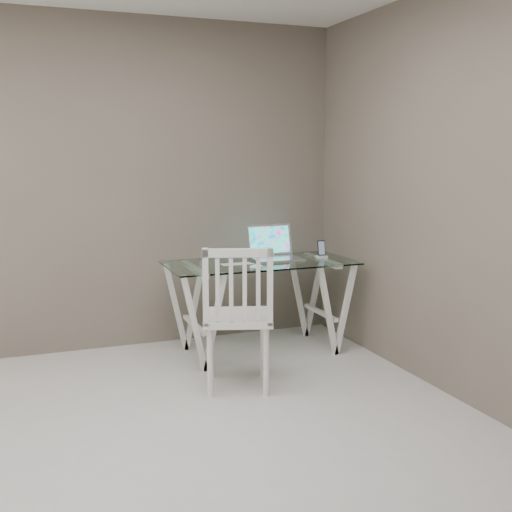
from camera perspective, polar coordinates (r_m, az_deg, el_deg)
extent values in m
plane|color=#BAB7B2|center=(3.51, -7.54, -18.33)|extent=(4.50, 4.50, 0.00)
cube|color=#655A4F|center=(5.34, -13.56, 6.10)|extent=(4.00, 0.02, 2.70)
cube|color=#655A4F|center=(1.08, 20.05, -5.88)|extent=(4.00, 0.02, 2.70)
cube|color=#655A4F|center=(4.07, 20.65, 4.85)|extent=(0.02, 4.50, 2.70)
cube|color=silver|center=(5.14, 0.36, -0.61)|extent=(1.50, 0.70, 0.01)
cube|color=silver|center=(5.05, -5.49, -5.22)|extent=(0.24, 0.62, 0.72)
cube|color=silver|center=(5.43, 5.78, -4.17)|extent=(0.24, 0.62, 0.72)
cube|color=white|center=(4.43, -1.65, -5.49)|extent=(0.58, 0.58, 0.04)
cylinder|color=white|center=(4.32, -4.11, -9.45)|extent=(0.04, 0.04, 0.47)
cylinder|color=white|center=(4.33, 0.91, -9.40)|extent=(0.04, 0.04, 0.47)
cylinder|color=white|center=(4.68, -3.99, -7.98)|extent=(0.04, 0.04, 0.47)
cylinder|color=white|center=(4.68, 0.63, -7.94)|extent=(0.04, 0.04, 0.47)
cube|color=white|center=(4.16, -1.62, -2.80)|extent=(0.45, 0.18, 0.52)
cube|color=silver|center=(5.24, 1.88, -0.26)|extent=(0.39, 0.27, 0.02)
cube|color=#19D899|center=(5.37, 1.19, 1.45)|extent=(0.39, 0.07, 0.26)
cube|color=silver|center=(5.01, -1.77, -0.75)|extent=(0.25, 0.11, 0.01)
ellipsoid|color=white|center=(4.83, 0.05, -0.97)|extent=(0.11, 0.07, 0.04)
cube|color=white|center=(5.38, 5.87, -0.05)|extent=(0.08, 0.08, 0.02)
cube|color=black|center=(5.38, 5.83, 0.72)|extent=(0.06, 0.03, 0.13)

